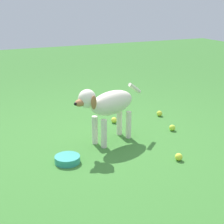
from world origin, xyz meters
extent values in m
plane|color=#38722D|center=(0.00, 0.00, 0.00)|extent=(14.00, 14.00, 0.00)
ellipsoid|color=silver|center=(0.24, 0.04, 0.39)|extent=(0.55, 0.36, 0.23)
cylinder|color=silver|center=(0.10, -0.08, 0.14)|extent=(0.06, 0.06, 0.28)
cylinder|color=silver|center=(0.06, 0.04, 0.14)|extent=(0.06, 0.06, 0.28)
cylinder|color=silver|center=(0.42, 0.03, 0.14)|extent=(0.06, 0.06, 0.28)
cylinder|color=silver|center=(0.38, 0.15, 0.14)|extent=(0.06, 0.06, 0.28)
ellipsoid|color=silver|center=(-0.05, -0.07, 0.50)|extent=(0.21, 0.20, 0.17)
ellipsoid|color=#9E663D|center=(-0.12, -0.09, 0.48)|extent=(0.14, 0.11, 0.07)
sphere|color=black|center=(-0.18, -0.11, 0.48)|extent=(0.03, 0.03, 0.03)
ellipsoid|color=#9E663D|center=(-0.02, -0.14, 0.48)|extent=(0.07, 0.05, 0.13)
ellipsoid|color=#9E663D|center=(-0.07, 0.01, 0.48)|extent=(0.07, 0.05, 0.13)
cylinder|color=silver|center=(0.54, 0.14, 0.48)|extent=(0.17, 0.09, 0.13)
sphere|color=#C7D339|center=(1.07, 0.47, 0.03)|extent=(0.07, 0.07, 0.07)
sphere|color=#D5E13C|center=(0.58, -0.61, 0.03)|extent=(0.07, 0.07, 0.07)
sphere|color=#D8DF41|center=(0.48, 0.49, 0.03)|extent=(0.07, 0.07, 0.07)
sphere|color=#C1E53D|center=(0.94, 0.01, 0.03)|extent=(0.07, 0.07, 0.07)
cylinder|color=teal|center=(-0.31, -0.24, 0.03)|extent=(0.22, 0.22, 0.06)
camera|label=1|loc=(-1.09, -2.84, 1.35)|focal=55.25mm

